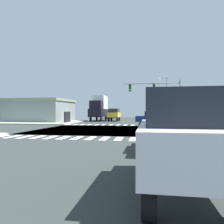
% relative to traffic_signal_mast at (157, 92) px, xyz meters
% --- Properties ---
extents(ground, '(90.00, 90.00, 0.05)m').
position_rel_traffic_signal_mast_xyz_m(ground, '(-5.43, -7.70, -4.52)').
color(ground, '#2C3332').
extents(sidewalk_corner_ne, '(12.00, 12.00, 0.14)m').
position_rel_traffic_signal_mast_xyz_m(sidewalk_corner_ne, '(7.57, 4.30, -4.42)').
color(sidewalk_corner_ne, '#A09B91').
rests_on(sidewalk_corner_ne, ground).
extents(sidewalk_corner_nw, '(12.00, 12.00, 0.14)m').
position_rel_traffic_signal_mast_xyz_m(sidewalk_corner_nw, '(-18.43, 4.30, -4.42)').
color(sidewalk_corner_nw, '#9BA08C').
rests_on(sidewalk_corner_nw, ground).
extents(crosswalk_near, '(13.50, 2.00, 0.01)m').
position_rel_traffic_signal_mast_xyz_m(crosswalk_near, '(-5.68, -15.00, -4.49)').
color(crosswalk_near, silver).
rests_on(crosswalk_near, ground).
extents(crosswalk_far, '(13.50, 2.00, 0.01)m').
position_rel_traffic_signal_mast_xyz_m(crosswalk_far, '(-5.68, -0.40, -4.49)').
color(crosswalk_far, silver).
rests_on(crosswalk_far, ground).
extents(traffic_signal_mast, '(7.60, 0.55, 6.03)m').
position_rel_traffic_signal_mast_xyz_m(traffic_signal_mast, '(0.00, 0.00, 0.00)').
color(traffic_signal_mast, gray).
rests_on(traffic_signal_mast, ground).
extents(street_lamp, '(1.78, 0.32, 7.91)m').
position_rel_traffic_signal_mast_xyz_m(street_lamp, '(1.99, 10.49, 0.25)').
color(street_lamp, gray).
rests_on(street_lamp, ground).
extents(bank_building, '(14.60, 9.65, 3.98)m').
position_rel_traffic_signal_mast_xyz_m(bank_building, '(-21.61, 6.72, -2.50)').
color(bank_building, gray).
rests_on(bank_building, ground).
extents(suv_nearside_1, '(1.96, 4.60, 2.34)m').
position_rel_traffic_signal_mast_xyz_m(suv_nearside_1, '(-7.43, 11.11, -3.10)').
color(suv_nearside_1, black).
rests_on(suv_nearside_1, ground).
extents(sedan_farside_1, '(1.80, 4.30, 1.88)m').
position_rel_traffic_signal_mast_xyz_m(sedan_farside_1, '(-0.43, -19.00, -3.38)').
color(sedan_farside_1, black).
rests_on(sedan_farside_1, ground).
extents(sedan_crossing_2, '(4.30, 1.80, 1.88)m').
position_rel_traffic_signal_mast_xyz_m(sedan_crossing_2, '(-0.43, -4.20, -3.38)').
color(sedan_crossing_2, black).
rests_on(sedan_crossing_2, ground).
extents(sedan_queued_3, '(1.80, 4.30, 1.88)m').
position_rel_traffic_signal_mast_xyz_m(sedan_queued_3, '(-10.43, 23.44, -3.38)').
color(sedan_queued_3, black).
rests_on(sedan_queued_3, ground).
extents(box_truck_leading_1, '(2.40, 7.20, 4.85)m').
position_rel_traffic_signal_mast_xyz_m(box_truck_leading_1, '(-10.43, 11.34, -1.93)').
color(box_truck_leading_1, black).
rests_on(box_truck_leading_1, ground).
extents(sedan_middle_4, '(1.80, 4.30, 1.88)m').
position_rel_traffic_signal_mast_xyz_m(sedan_middle_4, '(-10.43, 30.97, -3.38)').
color(sedan_middle_4, black).
rests_on(sedan_middle_4, ground).
extents(suv_outer_2, '(1.96, 4.60, 2.34)m').
position_rel_traffic_signal_mast_xyz_m(suv_outer_2, '(-0.43, -24.59, -3.10)').
color(suv_outer_2, black).
rests_on(suv_outer_2, ground).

